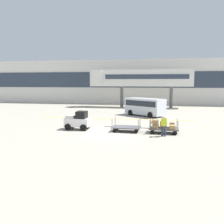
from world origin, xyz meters
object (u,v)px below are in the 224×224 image
at_px(baggage_tug, 78,121).
at_px(baggage_cart_middle, 163,126).
at_px(safety_cone_near, 153,121).
at_px(baggage_handler, 164,125).
at_px(shuttle_van, 145,106).
at_px(baggage_cart_lead, 126,127).

distance_m(baggage_tug, baggage_cart_middle, 7.14).
bearing_deg(safety_cone_near, baggage_handler, -81.35).
height_order(baggage_cart_middle, safety_cone_near, baggage_cart_middle).
xyz_separation_m(baggage_handler, shuttle_van, (-1.89, 10.89, 0.37)).
bearing_deg(baggage_cart_lead, baggage_tug, 178.40).
height_order(baggage_cart_lead, safety_cone_near, baggage_cart_lead).
xyz_separation_m(baggage_cart_lead, baggage_handler, (2.97, -1.31, 0.52)).
bearing_deg(baggage_cart_middle, baggage_tug, 178.47).
bearing_deg(baggage_cart_middle, shuttle_van, 101.10).
height_order(baggage_handler, shuttle_van, shuttle_van).
distance_m(baggage_cart_middle, shuttle_van, 9.87).
bearing_deg(safety_cone_near, baggage_tug, -145.96).
distance_m(baggage_cart_lead, baggage_handler, 3.29).
xyz_separation_m(baggage_cart_middle, baggage_handler, (-0.00, -1.23, 0.33)).
relative_size(shuttle_van, safety_cone_near, 9.13).
bearing_deg(shuttle_van, baggage_tug, -118.93).
xyz_separation_m(baggage_cart_lead, baggage_cart_middle, (2.97, -0.07, 0.18)).
bearing_deg(baggage_tug, shuttle_van, 61.07).
height_order(baggage_tug, baggage_handler, baggage_tug).
bearing_deg(baggage_handler, shuttle_van, 99.86).
height_order(baggage_tug, baggage_cart_middle, baggage_tug).
height_order(baggage_tug, shuttle_van, shuttle_van).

